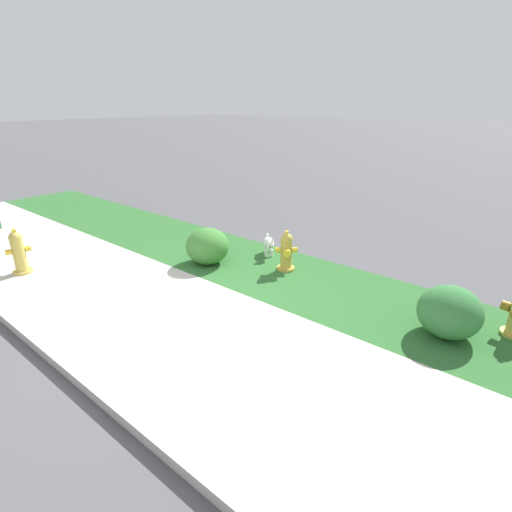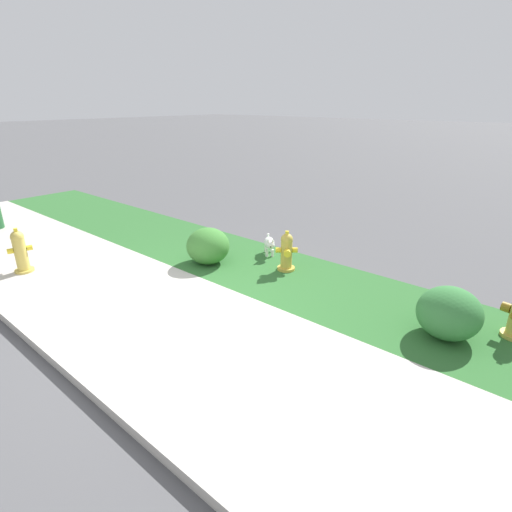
{
  "view_description": "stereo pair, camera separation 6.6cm",
  "coord_description": "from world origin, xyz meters",
  "px_view_note": "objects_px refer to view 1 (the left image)",
  "views": [
    {
      "loc": [
        3.96,
        -2.8,
        2.77
      ],
      "look_at": [
        0.09,
        1.85,
        0.4
      ],
      "focal_mm": 28.0,
      "sensor_mm": 36.0,
      "label": 1
    },
    {
      "loc": [
        4.01,
        -2.76,
        2.77
      ],
      "look_at": [
        0.09,
        1.85,
        0.4
      ],
      "focal_mm": 28.0,
      "sensor_mm": 36.0,
      "label": 2
    }
  ],
  "objects_px": {
    "fire_hydrant_far_end": "(286,252)",
    "shrub_bush_mid_verge": "(208,246)",
    "fire_hydrant_across_street": "(19,252)",
    "small_white_dog": "(269,244)",
    "shrub_bush_near_lamp": "(450,312)"
  },
  "relations": [
    {
      "from": "shrub_bush_mid_verge",
      "to": "fire_hydrant_far_end",
      "type": "bearing_deg",
      "value": 27.4
    },
    {
      "from": "fire_hydrant_far_end",
      "to": "fire_hydrant_across_street",
      "type": "xyz_separation_m",
      "value": [
        -3.39,
        -3.0,
        0.04
      ]
    },
    {
      "from": "small_white_dog",
      "to": "shrub_bush_mid_verge",
      "type": "relative_size",
      "value": 0.59
    },
    {
      "from": "fire_hydrant_far_end",
      "to": "shrub_bush_near_lamp",
      "type": "distance_m",
      "value": 2.8
    },
    {
      "from": "fire_hydrant_across_street",
      "to": "shrub_bush_near_lamp",
      "type": "distance_m",
      "value": 6.69
    },
    {
      "from": "shrub_bush_near_lamp",
      "to": "shrub_bush_mid_verge",
      "type": "distance_m",
      "value": 4.04
    },
    {
      "from": "fire_hydrant_far_end",
      "to": "fire_hydrant_across_street",
      "type": "height_order",
      "value": "fire_hydrant_across_street"
    },
    {
      "from": "fire_hydrant_across_street",
      "to": "shrub_bush_mid_verge",
      "type": "bearing_deg",
      "value": -28.62
    },
    {
      "from": "shrub_bush_near_lamp",
      "to": "shrub_bush_mid_verge",
      "type": "height_order",
      "value": "shrub_bush_mid_verge"
    },
    {
      "from": "fire_hydrant_across_street",
      "to": "shrub_bush_near_lamp",
      "type": "bearing_deg",
      "value": -53.51
    },
    {
      "from": "small_white_dog",
      "to": "shrub_bush_mid_verge",
      "type": "xyz_separation_m",
      "value": [
        -0.6,
        -1.02,
        0.09
      ]
    },
    {
      "from": "fire_hydrant_far_end",
      "to": "shrub_bush_mid_verge",
      "type": "bearing_deg",
      "value": -13.56
    },
    {
      "from": "fire_hydrant_across_street",
      "to": "shrub_bush_near_lamp",
      "type": "height_order",
      "value": "fire_hydrant_across_street"
    },
    {
      "from": "fire_hydrant_far_end",
      "to": "fire_hydrant_across_street",
      "type": "relative_size",
      "value": 0.9
    },
    {
      "from": "small_white_dog",
      "to": "fire_hydrant_across_street",
      "type": "bearing_deg",
      "value": -82.71
    }
  ]
}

